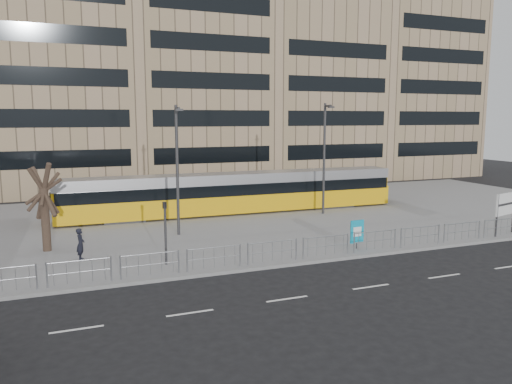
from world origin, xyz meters
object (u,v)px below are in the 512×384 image
object	(u,v)px
tram	(235,193)
ad_panel	(357,232)
lamp_post_west	(177,165)
lamp_post_east	(325,154)
bare_tree	(42,160)
traffic_light_west	(165,225)
pedestrian	(81,244)
station_sign	(506,206)

from	to	relation	value
tram	ad_panel	distance (m)	12.64
lamp_post_west	lamp_post_east	size ratio (longest dim) A/B	0.96
lamp_post_west	bare_tree	xyz separation A→B (m)	(-7.43, -1.08, 0.59)
lamp_post_west	lamp_post_east	xyz separation A→B (m)	(11.56, 2.73, 0.15)
traffic_light_west	pedestrian	bearing A→B (deg)	129.42
station_sign	traffic_light_west	distance (m)	20.62
traffic_light_west	lamp_post_east	world-z (taller)	lamp_post_east
ad_panel	bare_tree	distance (m)	17.22
pedestrian	lamp_post_west	xyz separation A→B (m)	(5.81, 3.61, 3.48)
bare_tree	pedestrian	bearing A→B (deg)	-57.34
pedestrian	traffic_light_west	bearing A→B (deg)	-112.56
station_sign	lamp_post_west	bearing A→B (deg)	143.32
tram	lamp_post_east	bearing A→B (deg)	-24.17
traffic_light_west	lamp_post_east	xyz separation A→B (m)	(13.53, 8.66, 2.47)
traffic_light_west	bare_tree	world-z (taller)	bare_tree
tram	station_sign	xyz separation A→B (m)	(13.03, -12.75, 0.27)
station_sign	pedestrian	bearing A→B (deg)	156.12
tram	ad_panel	xyz separation A→B (m)	(2.75, -12.32, -0.59)
tram	ad_panel	size ratio (longest dim) A/B	16.20
lamp_post_east	bare_tree	bearing A→B (deg)	-168.68
traffic_light_west	lamp_post_west	bearing A→B (deg)	52.22
station_sign	pedestrian	xyz separation A→B (m)	(-24.42, 3.61, -0.97)
pedestrian	lamp_post_west	distance (m)	7.68
ad_panel	traffic_light_west	distance (m)	10.39
station_sign	pedestrian	size ratio (longest dim) A/B	1.58
tram	bare_tree	size ratio (longest dim) A/B	3.60
station_sign	lamp_post_east	world-z (taller)	lamp_post_east
station_sign	lamp_post_west	xyz separation A→B (m)	(-18.61, 7.22, 2.52)
tram	pedestrian	bearing A→B (deg)	-140.34
pedestrian	traffic_light_west	xyz separation A→B (m)	(3.84, -2.32, 1.16)
ad_panel	bare_tree	bearing A→B (deg)	156.96
lamp_post_east	traffic_light_west	bearing A→B (deg)	-147.39
station_sign	bare_tree	distance (m)	26.94
ad_panel	pedestrian	world-z (taller)	pedestrian
station_sign	traffic_light_west	xyz separation A→B (m)	(-20.58, 1.29, 0.20)
lamp_post_west	traffic_light_west	bearing A→B (deg)	-108.39
traffic_light_west	ad_panel	bearing A→B (deg)	-24.16
pedestrian	lamp_post_west	size ratio (longest dim) A/B	0.21
lamp_post_west	ad_panel	bearing A→B (deg)	-39.22
tram	lamp_post_west	xyz separation A→B (m)	(-5.58, -5.53, 2.78)
tram	bare_tree	xyz separation A→B (m)	(-13.01, -6.60, 3.37)
tram	ad_panel	bearing A→B (deg)	-76.51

